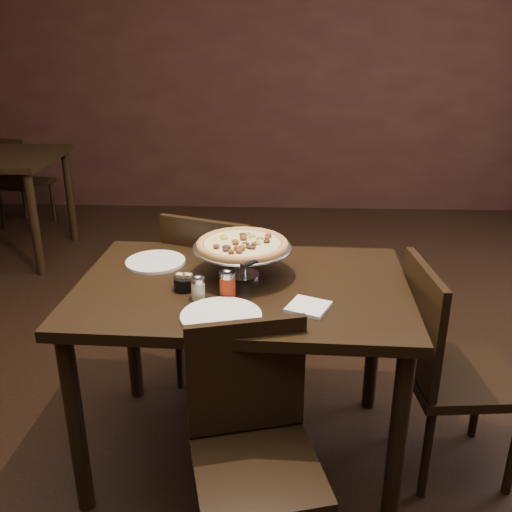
{
  "coord_description": "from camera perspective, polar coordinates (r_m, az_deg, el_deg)",
  "views": [
    {
      "loc": [
        0.13,
        -2.05,
        1.7
      ],
      "look_at": [
        0.05,
        -0.02,
        0.88
      ],
      "focal_mm": 40.0,
      "sensor_mm": 36.0,
      "label": 1
    }
  ],
  "objects": [
    {
      "name": "napkin_stack",
      "position": [
        2.0,
        5.25,
        -5.1
      ],
      "size": [
        0.17,
        0.17,
        0.01
      ],
      "primitive_type": "cube",
      "rotation": [
        0.0,
        0.0,
        -0.42
      ],
      "color": "white",
      "rests_on": "dining_table"
    },
    {
      "name": "packet_caddy",
      "position": [
        2.14,
        -7.14,
        -2.68
      ],
      "size": [
        0.08,
        0.08,
        0.06
      ],
      "rotation": [
        0.0,
        0.0,
        -0.26
      ],
      "color": "black",
      "rests_on": "dining_table"
    },
    {
      "name": "bg_chair_far",
      "position": [
        5.5,
        -22.64,
        7.13
      ],
      "size": [
        0.47,
        0.47,
        0.83
      ],
      "rotation": [
        0.0,
        0.0,
        2.91
      ],
      "color": "black",
      "rests_on": "ground"
    },
    {
      "name": "plate_left",
      "position": [
        2.4,
        -10.03,
        -0.57
      ],
      "size": [
        0.25,
        0.25,
        0.01
      ],
      "primitive_type": "cylinder",
      "color": "white",
      "rests_on": "dining_table"
    },
    {
      "name": "chair_near",
      "position": [
        1.93,
        -0.29,
        -18.14
      ],
      "size": [
        0.48,
        0.48,
        0.84
      ],
      "rotation": [
        0.0,
        0.0,
        0.25
      ],
      "color": "black",
      "rests_on": "ground"
    },
    {
      "name": "plate_near",
      "position": [
        1.93,
        -3.51,
        -6.04
      ],
      "size": [
        0.28,
        0.28,
        0.01
      ],
      "primitive_type": "cylinder",
      "color": "white",
      "rests_on": "dining_table"
    },
    {
      "name": "room",
      "position": [
        2.1,
        0.46,
        13.73
      ],
      "size": [
        6.04,
        7.04,
        2.84
      ],
      "color": "black",
      "rests_on": "ground"
    },
    {
      "name": "chair_far",
      "position": [
        2.75,
        -3.79,
        -3.94
      ],
      "size": [
        0.55,
        0.55,
        0.92
      ],
      "rotation": [
        0.0,
        0.0,
        2.79
      ],
      "color": "black",
      "rests_on": "ground"
    },
    {
      "name": "parmesan_shaker",
      "position": [
        2.06,
        -5.83,
        -3.16
      ],
      "size": [
        0.05,
        0.05,
        0.09
      ],
      "color": "beige",
      "rests_on": "dining_table"
    },
    {
      "name": "chair_side",
      "position": [
        2.36,
        18.42,
        -10.18
      ],
      "size": [
        0.45,
        0.45,
        0.89
      ],
      "rotation": [
        0.0,
        0.0,
        1.66
      ],
      "color": "black",
      "rests_on": "ground"
    },
    {
      "name": "pepper_flake_shaker",
      "position": [
        2.06,
        -2.87,
        -2.76
      ],
      "size": [
        0.06,
        0.06,
        0.11
      ],
      "color": "#9A2A0E",
      "rests_on": "dining_table"
    },
    {
      "name": "serving_spatula",
      "position": [
        2.04,
        -0.25,
        -0.68
      ],
      "size": [
        0.16,
        0.16,
        0.02
      ],
      "rotation": [
        0.0,
        0.0,
        -0.7
      ],
      "color": "silver",
      "rests_on": "pizza_stand"
    },
    {
      "name": "dining_table",
      "position": [
        2.23,
        -1.35,
        -5.23
      ],
      "size": [
        1.29,
        0.89,
        0.79
      ],
      "rotation": [
        0.0,
        0.0,
        -0.04
      ],
      "color": "black",
      "rests_on": "ground"
    },
    {
      "name": "pizza_stand",
      "position": [
        2.2,
        -1.38,
        1.13
      ],
      "size": [
        0.39,
        0.39,
        0.16
      ],
      "color": "silver",
      "rests_on": "dining_table"
    }
  ]
}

